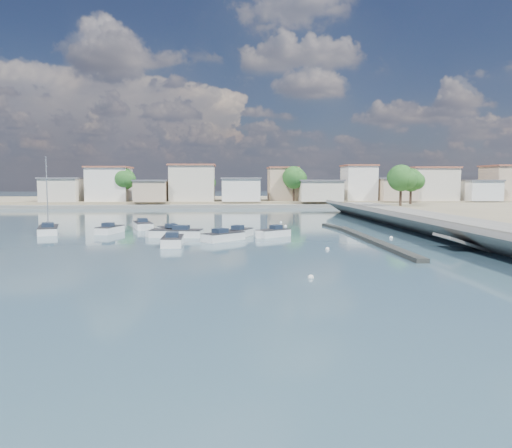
{
  "coord_description": "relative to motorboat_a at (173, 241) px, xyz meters",
  "views": [
    {
      "loc": [
        -7.47,
        -38.35,
        6.08
      ],
      "look_at": [
        -4.19,
        15.0,
        1.4
      ],
      "focal_mm": 35.0,
      "sensor_mm": 36.0,
      "label": 1
    }
  ],
  "objects": [
    {
      "name": "ground",
      "position": [
        12.45,
        31.18,
        -0.38
      ],
      "size": [
        400.0,
        400.0,
        0.0
      ],
      "primitive_type": "plane",
      "color": "#284350",
      "rests_on": "ground"
    },
    {
      "name": "seawall_walkway",
      "position": [
        30.95,
        4.18,
        0.52
      ],
      "size": [
        5.0,
        90.0,
        1.8
      ],
      "primitive_type": "cube",
      "color": "slate",
      "rests_on": "ground"
    },
    {
      "name": "breakwater",
      "position": [
        19.36,
        3.86,
        -0.21
      ],
      "size": [
        2.0,
        31.02,
        0.35
      ],
      "color": "black",
      "rests_on": "ground"
    },
    {
      "name": "far_shore_land",
      "position": [
        12.45,
        83.18,
        0.32
      ],
      "size": [
        160.0,
        40.0,
        1.4
      ],
      "primitive_type": "cube",
      "color": "gray",
      "rests_on": "ground"
    },
    {
      "name": "far_shore_quay",
      "position": [
        12.45,
        62.18,
        0.02
      ],
      "size": [
        160.0,
        2.5,
        0.8
      ],
      "primitive_type": "cube",
      "color": "slate",
      "rests_on": "ground"
    },
    {
      "name": "far_town",
      "position": [
        23.16,
        68.1,
        4.56
      ],
      "size": [
        113.01,
        12.8,
        8.35
      ],
      "color": "beige",
      "rests_on": "far_shore_land"
    },
    {
      "name": "shore_trees",
      "position": [
        20.79,
        59.29,
        5.84
      ],
      "size": [
        74.56,
        38.32,
        7.92
      ],
      "color": "#38281E",
      "rests_on": "ground"
    },
    {
      "name": "motorboat_a",
      "position": [
        0.0,
        0.0,
        0.0
      ],
      "size": [
        2.01,
        5.3,
        1.48
      ],
      "color": "white",
      "rests_on": "ground"
    },
    {
      "name": "motorboat_b",
      "position": [
        6.54,
        6.69,
        -0.0
      ],
      "size": [
        3.34,
        4.65,
        1.48
      ],
      "color": "white",
      "rests_on": "ground"
    },
    {
      "name": "motorboat_c",
      "position": [
        -0.6,
        6.58,
        0.0
      ],
      "size": [
        6.25,
        2.9,
        1.48
      ],
      "color": "white",
      "rests_on": "ground"
    },
    {
      "name": "motorboat_d",
      "position": [
        9.95,
        5.92,
        -0.0
      ],
      "size": [
        3.97,
        3.47,
        1.48
      ],
      "color": "white",
      "rests_on": "ground"
    },
    {
      "name": "motorboat_e",
      "position": [
        -8.26,
        11.05,
        -0.0
      ],
      "size": [
        2.66,
        4.79,
        1.48
      ],
      "color": "white",
      "rests_on": "ground"
    },
    {
      "name": "motorboat_f",
      "position": [
        -1.33,
        9.22,
        -0.0
      ],
      "size": [
        3.35,
        5.07,
        1.48
      ],
      "color": "white",
      "rests_on": "ground"
    },
    {
      "name": "motorboat_g",
      "position": [
        -5.37,
        16.05,
        0.0
      ],
      "size": [
        3.32,
        5.79,
        1.48
      ],
      "color": "white",
      "rests_on": "ground"
    },
    {
      "name": "motorboat_h",
      "position": [
        4.94,
        3.18,
        -0.0
      ],
      "size": [
        4.54,
        4.39,
        1.48
      ],
      "color": "white",
      "rests_on": "ground"
    },
    {
      "name": "sailboat",
      "position": [
        -15.42,
        11.37,
        0.03
      ],
      "size": [
        3.76,
        6.81,
        9.0
      ],
      "color": "white",
      "rests_on": "ground"
    },
    {
      "name": "mooring_buoys",
      "position": [
        15.37,
        6.04,
        -0.33
      ],
      "size": [
        12.5,
        41.18,
        0.37
      ],
      "color": "white",
      "rests_on": "ground"
    }
  ]
}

